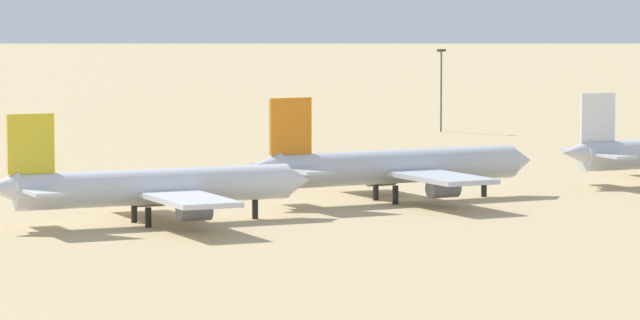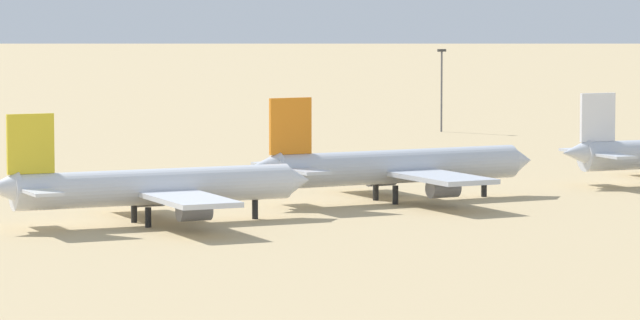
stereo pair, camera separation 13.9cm
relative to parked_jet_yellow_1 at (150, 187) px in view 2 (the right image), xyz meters
name	(u,v)px [view 2 (the right image)]	position (x,y,z in m)	size (l,w,h in m)	color
ground	(409,200)	(41.57, 6.55, -4.47)	(4000.00, 4000.00, 0.00)	tan
parked_jet_yellow_1	(150,187)	(0.00, 0.00, 0.00)	(41.25, 34.97, 13.63)	silver
parked_jet_orange_2	(394,167)	(38.35, 5.39, 0.17)	(42.84, 36.12, 14.15)	silver
light_pole_west	(442,84)	(116.04, 105.65, 4.89)	(1.80, 0.50, 16.28)	#59595E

